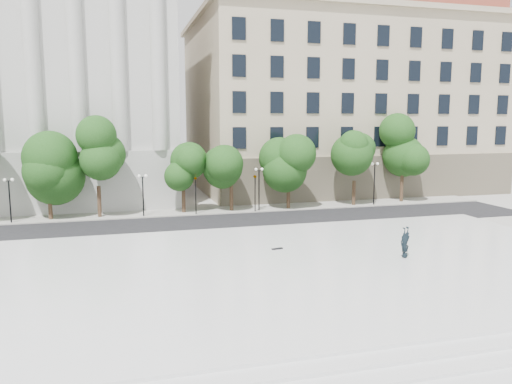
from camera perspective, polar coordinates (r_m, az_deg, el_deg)
ground at (r=26.69m, az=2.90°, el=-11.28°), size 160.00×160.00×0.00m
plaza at (r=29.34m, az=1.05°, el=-8.99°), size 44.00×22.00×0.45m
street at (r=43.54m, az=-4.56°, el=-3.60°), size 60.00×8.00×0.02m
far_sidewalk at (r=49.33m, az=-5.88°, el=-2.15°), size 60.00×4.00×0.12m
building_west at (r=63.23m, az=-24.08°, el=11.13°), size 31.50×27.65×25.60m
building_east at (r=68.77m, az=8.72°, el=9.99°), size 36.00×26.15×23.00m
traffic_light_west at (r=46.98m, az=-6.93°, el=1.67°), size 0.50×1.56×4.12m
traffic_light_east at (r=48.16m, az=-0.11°, el=1.91°), size 0.42×1.58×4.13m
person_lying at (r=32.43m, az=16.62°, el=-6.76°), size 1.30×2.06×0.53m
skateboard at (r=33.17m, az=2.44°, el=-6.49°), size 0.79×0.32×0.08m
plaza_steps at (r=19.09m, az=11.82°, el=-19.36°), size 44.00×3.00×0.30m
street_trees at (r=47.77m, az=-7.60°, el=3.61°), size 45.49×4.83×7.67m
lamp_posts at (r=47.59m, az=-5.25°, el=0.95°), size 35.71×0.28×4.55m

